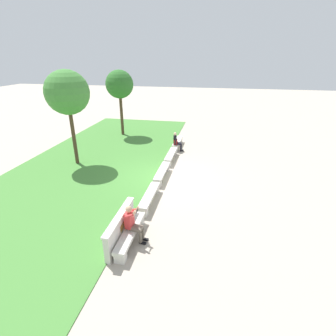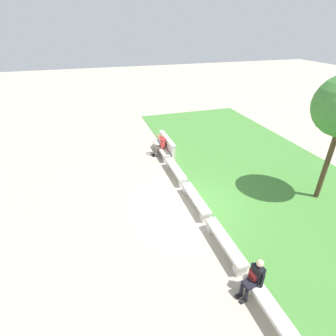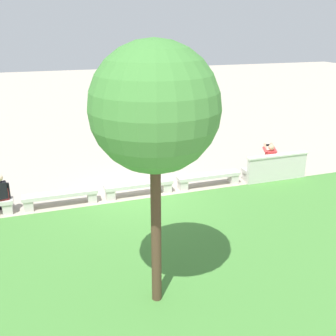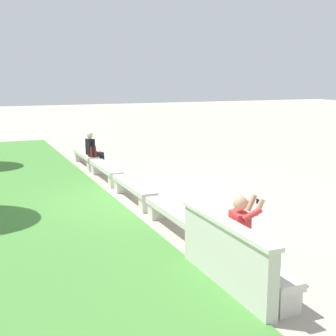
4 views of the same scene
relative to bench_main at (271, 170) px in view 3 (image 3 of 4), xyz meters
name	(u,v)px [view 3 (image 3 of 4)]	position (x,y,z in m)	size (l,w,h in m)	color
ground_plane	(139,195)	(5.08, 0.00, -0.31)	(80.00, 80.00, 0.00)	#B2A593
grass_strip	(186,266)	(5.08, 4.38, -0.29)	(24.45, 8.00, 0.03)	#478438
bench_main	(271,170)	(0.00, 0.00, 0.00)	(2.30, 0.40, 0.45)	beige
bench_near	(209,178)	(2.54, 0.00, 0.00)	(2.30, 0.40, 0.45)	beige
bench_mid	(139,187)	(5.08, 0.00, 0.00)	(2.30, 0.40, 0.45)	beige
bench_far	(61,197)	(7.61, 0.00, 0.00)	(2.30, 0.40, 0.45)	beige
backrest_wall_with_plaque	(277,167)	(0.00, 0.34, 0.21)	(2.42, 0.24, 1.01)	beige
person_photographer	(269,159)	(0.10, -0.08, 0.43)	(0.50, 0.75, 1.32)	black
person_distant	(1,192)	(9.30, -0.06, 0.36)	(0.48, 0.72, 1.26)	black
backpack	(4,194)	(9.23, -0.01, 0.32)	(0.28, 0.24, 0.43)	maroon
tree_left_background	(155,109)	(6.07, 5.28, 3.70)	(2.33, 2.33, 5.19)	#4C3826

